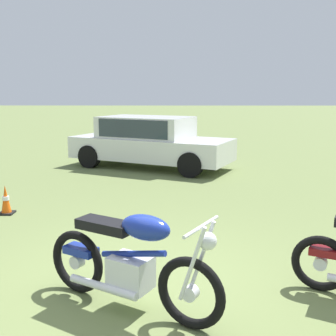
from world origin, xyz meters
The scene contains 4 objects.
ground_plane centered at (0.00, 0.00, 0.00)m, with size 120.00×120.00×0.00m, color olive.
motorcycle_blue centered at (-0.06, -0.39, 0.49)m, with size 1.81×1.23×1.02m.
car_white centered at (-0.29, 7.38, 0.80)m, with size 4.78×3.47×1.43m.
traffic_cone centered at (-2.56, 2.82, 0.23)m, with size 0.25×0.25×0.51m.
Camera 1 is at (0.33, -4.15, 2.12)m, focal length 44.09 mm.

